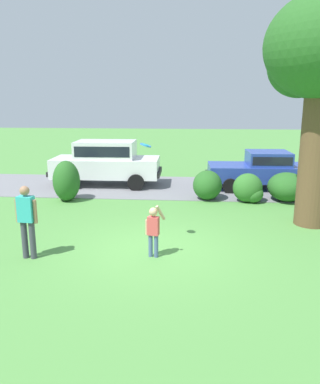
# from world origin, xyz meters

# --- Properties ---
(ground_plane) EXTENTS (80.00, 80.00, 0.00)m
(ground_plane) POSITION_xyz_m (0.00, 0.00, 0.00)
(ground_plane) COLOR #518E42
(driveway_strip) EXTENTS (28.00, 4.40, 0.02)m
(driveway_strip) POSITION_xyz_m (0.00, 6.91, 0.01)
(driveway_strip) COLOR slate
(driveway_strip) RESTS_ON ground
(shrub_near_tree) EXTENTS (0.97, 1.09, 1.49)m
(shrub_near_tree) POSITION_xyz_m (-3.67, 4.40, 0.71)
(shrub_near_tree) COLOR #286023
(shrub_near_tree) RESTS_ON ground
(shrub_centre_left) EXTENTS (1.07, 1.22, 1.09)m
(shrub_centre_left) POSITION_xyz_m (1.48, 5.00, 0.55)
(shrub_centre_left) COLOR #286023
(shrub_centre_left) RESTS_ON ground
(shrub_centre) EXTENTS (1.09, 0.90, 1.05)m
(shrub_centre) POSITION_xyz_m (2.97, 4.73, 0.48)
(shrub_centre) COLOR #33702B
(shrub_centre) RESTS_ON ground
(shrub_centre_right) EXTENTS (1.40, 1.60, 1.05)m
(shrub_centre_right) POSITION_xyz_m (4.38, 5.04, 0.52)
(shrub_centre_right) COLOR #286023
(shrub_centre_right) RESTS_ON ground
(parked_sedan) EXTENTS (4.44, 2.17, 1.56)m
(parked_sedan) POSITION_xyz_m (3.80, 6.99, 0.85)
(parked_sedan) COLOR #28429E
(parked_sedan) RESTS_ON ground
(parked_suv) EXTENTS (4.73, 2.17, 1.92)m
(parked_suv) POSITION_xyz_m (-2.78, 7.08, 1.08)
(parked_suv) COLOR white
(parked_suv) RESTS_ON ground
(child_thrower) EXTENTS (0.47, 0.23, 1.29)m
(child_thrower) POSITION_xyz_m (0.02, -0.51, 0.72)
(child_thrower) COLOR #4C608C
(child_thrower) RESTS_ON ground
(frisbee) EXTENTS (0.27, 0.28, 0.11)m
(frisbee) POSITION_xyz_m (-0.23, 0.22, 2.56)
(frisbee) COLOR #337FDB
(adult_onlooker) EXTENTS (0.53, 0.26, 1.74)m
(adult_onlooker) POSITION_xyz_m (-2.88, -0.82, 0.98)
(adult_onlooker) COLOR #3F3F4C
(adult_onlooker) RESTS_ON ground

